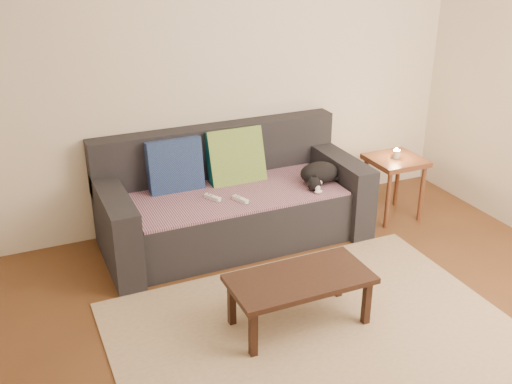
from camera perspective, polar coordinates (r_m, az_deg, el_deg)
ground at (r=3.81m, az=6.85°, el=-14.58°), size 4.50×4.50×0.00m
back_wall at (r=4.91m, az=-4.40°, el=11.46°), size 4.50×0.04×2.60m
sofa at (r=4.85m, az=-2.32°, el=-1.05°), size 2.10×0.94×0.87m
throw_blanket at (r=4.72m, az=-1.93°, el=-0.16°), size 1.66×0.74×0.02m
cushion_navy at (r=4.75m, az=-7.72°, el=2.40°), size 0.44×0.17×0.45m
cushion_green at (r=4.90m, az=-1.97°, el=3.32°), size 0.47×0.25×0.48m
cat at (r=4.88m, az=6.02°, el=1.73°), size 0.39×0.36×0.17m
wii_remote_a at (r=4.60m, az=-4.17°, el=-0.53°), size 0.10×0.15×0.03m
wii_remote_b at (r=4.56m, az=-1.50°, el=-0.71°), size 0.09×0.15×0.03m
side_table at (r=5.29m, az=13.09°, el=2.20°), size 0.44×0.44×0.55m
candle at (r=5.25m, az=13.22°, el=3.56°), size 0.06×0.06×0.09m
rug at (r=3.90m, az=5.72°, el=-13.28°), size 2.50×1.80×0.01m
coffee_table at (r=3.81m, az=4.20°, el=-8.62°), size 0.90×0.45×0.36m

